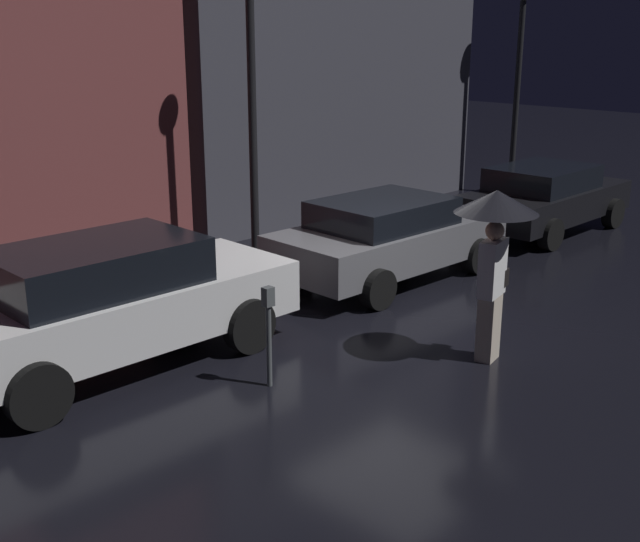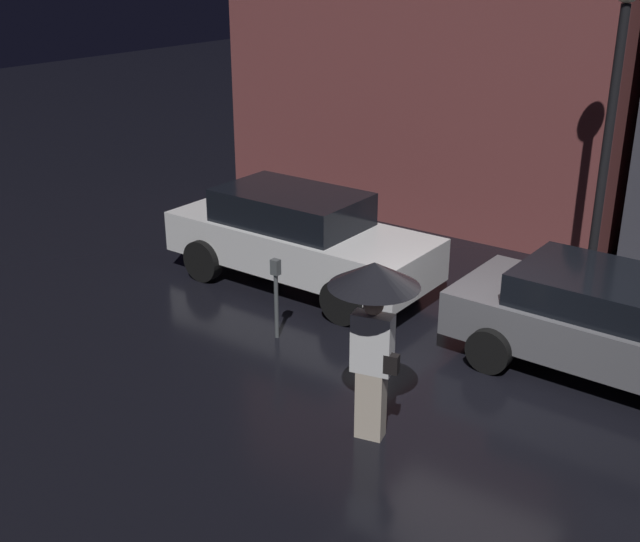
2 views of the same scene
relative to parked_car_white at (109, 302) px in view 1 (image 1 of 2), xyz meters
The scene contains 9 objects.
ground_plane 4.05m from the parked_car_white, 21.99° to the right, with size 60.00×60.00×0.00m, color black.
building_facade_right 9.92m from the parked_car_white, 31.64° to the left, with size 8.08×3.00×6.91m.
parked_car_white is the anchor object (origin of this frame).
parked_car_grey 5.02m from the parked_car_white, ahead, with size 4.07×1.97×1.34m.
parked_car_black 9.67m from the parked_car_white, ahead, with size 4.02×1.95×1.33m.
pedestrian_with_umbrella 4.64m from the parked_car_white, 42.51° to the right, with size 0.99×0.99×2.12m.
parking_meter 2.01m from the parked_car_white, 61.67° to the right, with size 0.12×0.10×1.19m.
street_lamp_near 5.16m from the parked_car_white, 27.63° to the left, with size 0.38×0.38×4.82m.
street_lamp_far 13.17m from the parked_car_white, 10.89° to the left, with size 0.50×0.50×5.04m.
Camera 1 is at (-8.25, -6.64, 3.93)m, focal length 45.00 mm.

